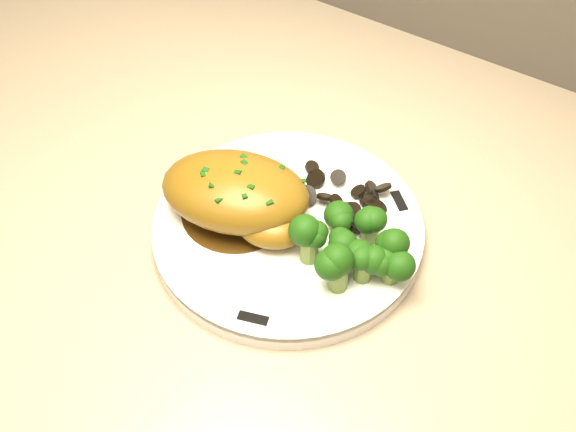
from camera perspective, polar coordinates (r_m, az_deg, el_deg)
The scene contains 9 objects.
counter at distance 1.19m, azimuth -13.91°, elevation -6.15°, with size 2.04×0.67×1.00m.
plate at distance 0.66m, azimuth -0.00°, elevation -1.06°, with size 0.25×0.25×0.02m, color white.
rim_accent_0 at distance 0.68m, azimuth 8.77°, elevation 1.17°, with size 0.03×0.01×0.00m, color black.
rim_accent_1 at distance 0.71m, azimuth -6.10°, elevation 4.08°, with size 0.03×0.01×0.00m, color black.
rim_accent_2 at distance 0.59m, azimuth -2.78°, elevation -8.09°, with size 0.03×0.01×0.00m, color black.
gravy_pool at distance 0.66m, azimuth -4.06°, elevation 0.39°, with size 0.10×0.10×0.00m, color #3D250B.
chicken_breast at distance 0.64m, azimuth -3.86°, elevation 1.65°, with size 0.16×0.13×0.05m.
mushroom_pile at distance 0.67m, azimuth 3.55°, elevation 1.80°, with size 0.08×0.06×0.02m.
broccoli_florets at distance 0.61m, azimuth 5.33°, elevation -2.41°, with size 0.09×0.08×0.04m.
Camera 1 is at (0.55, 1.27, 1.39)m, focal length 45.00 mm.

